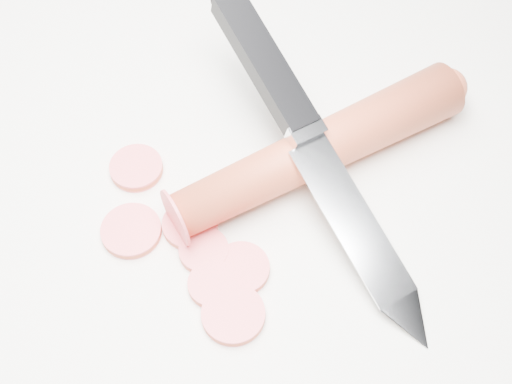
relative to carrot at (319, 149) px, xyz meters
The scene contains 10 objects.
ground 0.06m from the carrot, 144.48° to the right, with size 2.40×2.40×0.00m, color white.
carrot is the anchor object (origin of this frame).
carrot_slice_0 0.10m from the carrot, 119.84° to the right, with size 0.04×0.04×0.01m, color #E94E55.
carrot_slice_1 0.14m from the carrot, 126.16° to the right, with size 0.04×0.04×0.01m, color #E94E55.
carrot_slice_2 0.13m from the carrot, 86.16° to the right, with size 0.04×0.04×0.01m, color #E94E55.
carrot_slice_3 0.12m from the carrot, 96.54° to the right, with size 0.03×0.03×0.01m, color #E94E55.
carrot_slice_4 0.10m from the carrot, 92.15° to the right, with size 0.04×0.04×0.01m, color #E94E55.
carrot_slice_5 0.13m from the carrot, 147.56° to the right, with size 0.04×0.04×0.01m, color #E94E55.
carrot_slice_6 0.10m from the carrot, 107.57° to the right, with size 0.03×0.03×0.01m, color #E94E55.
kitchen_knife 0.03m from the carrot, 68.22° to the right, with size 0.25×0.16×0.08m, color silver, non-canonical shape.
Camera 1 is at (0.15, -0.23, 0.41)m, focal length 50.00 mm.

